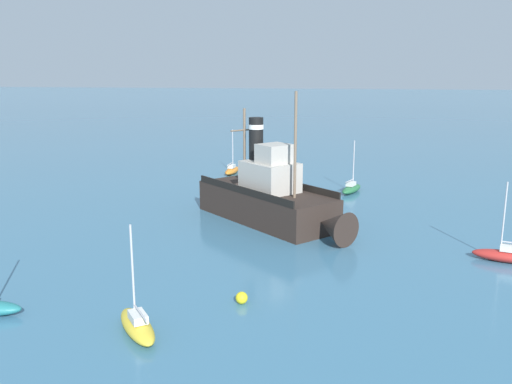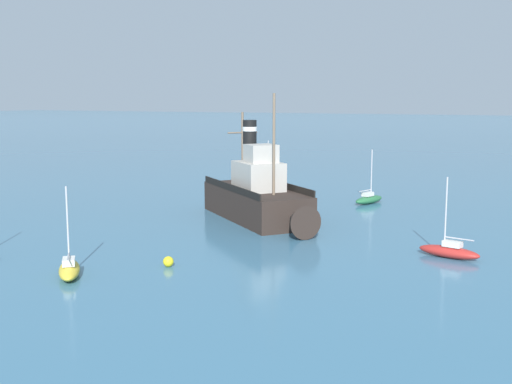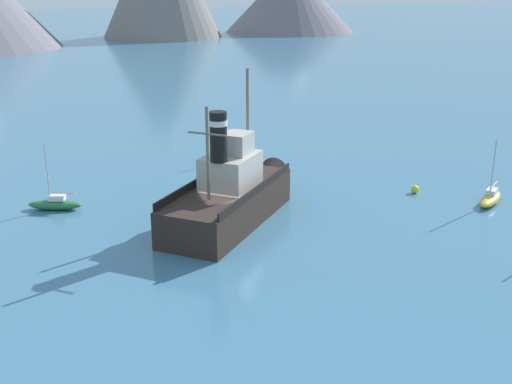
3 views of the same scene
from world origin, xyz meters
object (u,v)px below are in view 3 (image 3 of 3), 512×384
at_px(sailboat_yellow, 490,198).
at_px(mooring_buoy, 415,189).
at_px(old_tugboat, 232,194).
at_px(sailboat_green, 55,204).
at_px(sailboat_red, 248,151).

xyz_separation_m(sailboat_yellow, mooring_buoy, (-3.87, 3.87, -0.12)).
bearing_deg(old_tugboat, mooring_buoy, 3.05).
bearing_deg(sailboat_green, mooring_buoy, -11.28).
xyz_separation_m(sailboat_red, sailboat_yellow, (12.52, -18.34, 0.00)).
bearing_deg(mooring_buoy, old_tugboat, -176.95).
relative_size(old_tugboat, sailboat_yellow, 2.64).
relative_size(old_tugboat, sailboat_red, 2.64).
distance_m(old_tugboat, sailboat_red, 16.55).
xyz_separation_m(sailboat_green, sailboat_yellow, (30.03, -9.09, 0.00)).
relative_size(sailboat_red, sailboat_green, 1.00).
height_order(sailboat_yellow, mooring_buoy, sailboat_yellow).
relative_size(sailboat_red, mooring_buoy, 8.05).
bearing_deg(mooring_buoy, sailboat_green, 168.72).
xyz_separation_m(old_tugboat, sailboat_yellow, (18.75, -3.08, -1.40)).
distance_m(old_tugboat, sailboat_green, 12.86).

